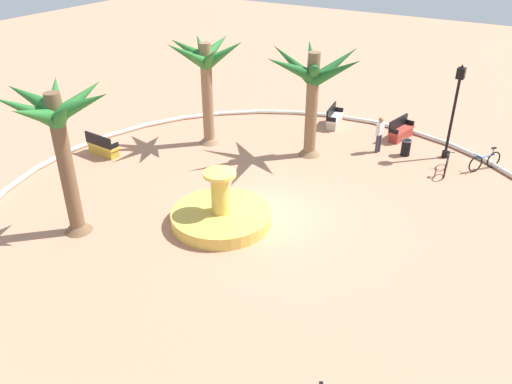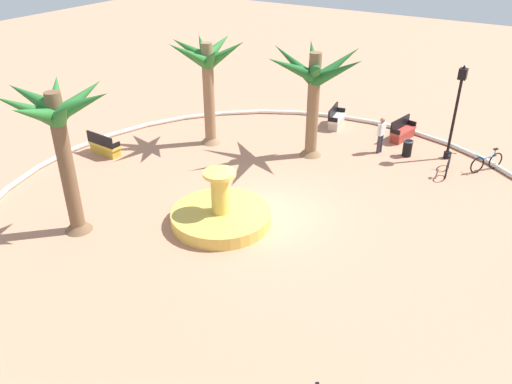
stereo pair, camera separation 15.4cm
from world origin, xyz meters
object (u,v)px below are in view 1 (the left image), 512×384
Objects in this scene: person_cyclist_helmet at (380,133)px; fountain at (221,215)px; palm_tree_by_curb at (206,67)px; bicycle_red_frame at (485,161)px; lamppost at (455,105)px; palm_tree_mid_plaza at (313,80)px; bench_southeast at (401,132)px; trash_bin at (406,147)px; palm_tree_near_fountain at (58,128)px; bench_southwest at (103,148)px; bench_east at (334,119)px; bicycle_by_lamppost at (447,164)px.

fountain is at bearing 72.86° from person_cyclist_helmet.
palm_tree_by_curb is 3.32× the size of bicycle_red_frame.
palm_tree_mid_plaza is at bearing 28.52° from lamppost.
palm_tree_by_curb reaches higher than bench_southeast.
bench_southeast is 1.86m from trash_bin.
palm_tree_near_fountain is 3.05× the size of bench_southeast.
palm_tree_by_curb reaches higher than palm_tree_mid_plaza.
palm_tree_mid_plaza is 2.85× the size of bench_southeast.
palm_tree_mid_plaza reaches higher than bicycle_red_frame.
bench_southeast is 1.02× the size of bench_southwest.
bicycle_red_frame is at bearing 170.07° from bench_east.
lamppost is at bearing -119.35° from fountain.
fountain is 0.71× the size of palm_tree_by_curb.
palm_tree_mid_plaza reaches higher than lamppost.
lamppost is 2.81× the size of bicycle_red_frame.
bench_southwest reaches higher than bicycle_by_lamppost.
fountain is 0.84× the size of lamppost.
bench_southeast is (-2.88, -3.83, -3.01)m from palm_tree_mid_plaza.
fountain is 7.68m from palm_tree_by_curb.
fountain is at bearing 166.01° from bench_southwest.
bench_southeast reaches higher than trash_bin.
palm_tree_mid_plaza reaches higher than trash_bin.
bicycle_by_lamppost is (-1.93, 0.77, -0.00)m from trash_bin.
person_cyclist_helmet is at bearing -147.32° from bench_southwest.
lamppost is at bearing -149.72° from bench_southwest.
bicycle_by_lamppost is (-6.01, 2.35, 0.04)m from bench_east.
person_cyclist_helmet reaches higher than bicycle_red_frame.
palm_tree_mid_plaza is at bearing 36.36° from person_cyclist_helmet.
palm_tree_by_curb reaches higher than bicycle_by_lamppost.
person_cyclist_helmet reaches higher than bench_southwest.
bench_southeast is (-6.84, -13.37, -3.36)m from palm_tree_near_fountain.
palm_tree_near_fountain is at bearing 60.41° from person_cyclist_helmet.
bench_east is (-4.08, -4.93, -3.18)m from palm_tree_by_curb.
palm_tree_mid_plaza is at bearing -90.98° from fountain.
palm_tree_mid_plaza is 2.90× the size of person_cyclist_helmet.
bicycle_red_frame is at bearing -162.18° from palm_tree_by_curb.
fountain is at bearing 66.77° from trash_bin.
trash_bin is (-7.61, -11.67, -3.32)m from palm_tree_near_fountain.
bicycle_red_frame and bicycle_by_lamppost have the same top height.
palm_tree_near_fountain reaches higher than bench_southwest.
bench_east is 11.14m from bench_southwest.
fountain is 0.68× the size of palm_tree_near_fountain.
bicycle_red_frame is 4.44m from person_cyclist_helmet.
bicycle_by_lamppost is at bearing -125.47° from fountain.
lamppost reaches higher than bench_southwest.
bench_southwest reaches higher than bicycle_red_frame.
bench_southwest is (10.60, 8.55, 0.00)m from bench_southeast.
trash_bin is at bearing -165.46° from person_cyclist_helmet.
palm_tree_near_fountain reaches higher than palm_tree_by_curb.
palm_tree_mid_plaza reaches higher than person_cyclist_helmet.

